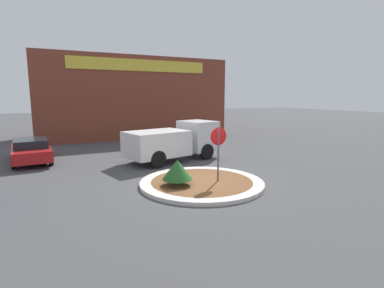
{
  "coord_description": "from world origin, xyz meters",
  "views": [
    {
      "loc": [
        -5.53,
        -10.14,
        3.51
      ],
      "look_at": [
        0.68,
        2.21,
        1.27
      ],
      "focal_mm": 28.0,
      "sensor_mm": 36.0,
      "label": 1
    }
  ],
  "objects": [
    {
      "name": "traffic_island",
      "position": [
        0.0,
        0.0,
        0.07
      ],
      "size": [
        4.93,
        4.93,
        0.15
      ],
      "color": "beige",
      "rests_on": "ground_plane"
    },
    {
      "name": "ground_plane",
      "position": [
        0.0,
        0.0,
        0.0
      ],
      "size": [
        120.0,
        120.0,
        0.0
      ],
      "primitive_type": "plane",
      "color": "#474749"
    },
    {
      "name": "island_shrub",
      "position": [
        -1.09,
        -0.07,
        0.75
      ],
      "size": [
        1.16,
        1.16,
        0.98
      ],
      "color": "brown",
      "rests_on": "traffic_island"
    },
    {
      "name": "utility_truck",
      "position": [
        0.84,
        4.71,
        1.09
      ],
      "size": [
        5.51,
        3.11,
        2.07
      ],
      "rotation": [
        0.0,
        0.0,
        0.22
      ],
      "color": "silver",
      "rests_on": "ground_plane"
    },
    {
      "name": "stop_sign",
      "position": [
        0.59,
        -0.27,
        1.61
      ],
      "size": [
        0.71,
        0.07,
        2.32
      ],
      "color": "#4C4C51",
      "rests_on": "ground_plane"
    },
    {
      "name": "parked_sedan_red",
      "position": [
        -6.17,
        7.69,
        0.66
      ],
      "size": [
        2.04,
        4.46,
        1.26
      ],
      "rotation": [
        0.0,
        0.0,
        1.63
      ],
      "color": "#B21919",
      "rests_on": "ground_plane"
    },
    {
      "name": "storefront_building",
      "position": [
        1.73,
        16.29,
        3.35
      ],
      "size": [
        15.74,
        6.07,
        6.68
      ],
      "color": "brown",
      "rests_on": "ground_plane"
    }
  ]
}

